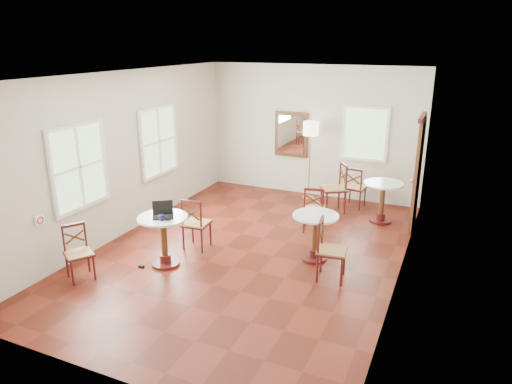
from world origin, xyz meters
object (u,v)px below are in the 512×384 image
Objects in this scene: cafe_table_mid at (315,232)px; mouse at (168,219)px; cafe_table_near at (164,235)px; chair_mid_a at (314,209)px; chair_back_b at (335,188)px; chair_near_a at (196,223)px; chair_back_a at (355,187)px; navy_mug at (162,218)px; chair_near_b at (78,253)px; water_glass at (161,210)px; power_adapter at (141,266)px; laptop at (163,213)px; floor_lamp at (311,134)px; cafe_table_back at (382,198)px; chair_mid_b at (330,250)px.

mouse is (-2.00, -1.26, 0.37)m from cafe_table_mid.
cafe_table_near is 0.93× the size of chair_mid_a.
chair_mid_a is 8.47× the size of mouse.
cafe_table_mid is 0.76× the size of chair_back_b.
chair_near_a reaches higher than chair_back_a.
chair_back_a is 7.75× the size of navy_mug.
chair_near_a is 7.98× the size of navy_mug.
chair_near_b is at bearing 38.00° from chair_mid_a.
mouse is 1.19× the size of water_glass.
laptop is at bearing 41.89° from power_adapter.
water_glass is at bearing -63.07° from chair_back_b.
cafe_table_near is at bearing 75.65° from chair_near_a.
floor_lamp is (-1.05, 2.98, 1.02)m from cafe_table_mid.
power_adapter is (-2.09, -2.59, -0.43)m from chair_mid_a.
water_glass is at bearing -107.19° from floor_lamp.
chair_back_b reaches higher than cafe_table_near.
cafe_table_back is 0.91× the size of chair_mid_a.
chair_near_b is 8.01× the size of mouse.
power_adapter is at bearing -172.91° from laptop.
mouse is at bearing -28.47° from cafe_table_near.
chair_near_a is 1.03× the size of chair_back_a.
navy_mug is (0.08, -0.14, 0.37)m from cafe_table_near.
laptop is at bearing -151.92° from cafe_table_mid.
floor_lamp reaches higher than chair_mid_b.
chair_mid_b is 3.00m from chair_back_b.
cafe_table_mid is at bearing 28.54° from cafe_table_near.
floor_lamp reaches higher than water_glass.
chair_mid_b reaches higher than chair_mid_a.
chair_near_a is 3.68m from floor_lamp.
chair_near_a is 2.24× the size of laptop.
floor_lamp is 4.24m from water_glass.
mouse is at bearing -147.73° from cafe_table_mid.
chair_back_b reaches higher than chair_near_a.
chair_mid_a is 2.97m from laptop.
cafe_table_back is 0.88× the size of chair_near_a.
cafe_table_mid is 2.54m from water_glass.
cafe_table_near is 0.88× the size of chair_mid_b.
mouse is at bearing -57.77° from chair_back_b.
navy_mug is (-2.13, -4.14, 0.44)m from chair_back_a.
cafe_table_near is 0.40m from navy_mug.
chair_back_a is (-0.36, 3.37, -0.02)m from chair_mid_b.
chair_near_a is at bearing 31.76° from chair_mid_a.
chair_near_b reaches higher than cafe_table_mid.
chair_near_b is at bearing -127.73° from water_glass.
power_adapter is at bearing -12.18° from chair_near_b.
chair_back_b is at bearing 169.51° from cafe_table_back.
chair_back_a is 0.86× the size of chair_back_b.
cafe_table_mid is at bearing -6.72° from laptop.
cafe_table_back is 0.78× the size of chair_back_b.
chair_mid_b is at bearing -21.38° from laptop.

